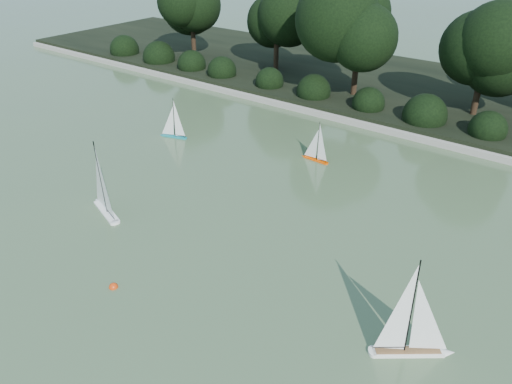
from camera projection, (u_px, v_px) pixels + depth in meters
ground at (214, 301)px, 8.70m from camera, size 80.00×80.00×0.00m
pond_coping at (413, 136)px, 14.91m from camera, size 40.00×0.35×0.18m
far_bank at (457, 99)px, 17.67m from camera, size 40.00×8.00×0.30m
tree_line at (498, 40)px, 14.71m from camera, size 26.31×3.93×4.39m
shrub_hedge at (426, 116)px, 15.36m from camera, size 29.10×1.10×1.10m
sailboat_white_a at (103, 199)px, 11.19m from camera, size 1.36×0.64×1.89m
sailboat_white_b at (417, 339)px, 7.52m from camera, size 1.17×0.96×1.84m
sailboat_orange at (314, 153)px, 13.59m from camera, size 0.88×0.19×1.19m
sailboat_teal at (172, 131)px, 14.98m from camera, size 0.93×0.40×1.28m
race_buoy at (114, 287)px, 9.01m from camera, size 0.17×0.17×0.17m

